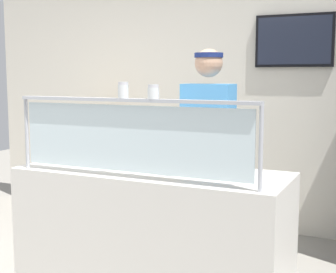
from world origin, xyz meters
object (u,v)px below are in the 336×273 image
object	(u,v)px
pizza_box_stack	(93,126)
pepper_flake_shaker	(153,93)
pizza_tray	(178,167)
pizza_server	(182,165)
worker_figure	(208,149)
parmesan_shaker	(123,91)

from	to	relation	value
pizza_box_stack	pepper_flake_shaker	bearing A→B (deg)	-47.57
pizza_tray	pizza_box_stack	size ratio (longest dim) A/B	0.97
pizza_box_stack	pizza_server	bearing A→B (deg)	-40.88
pizza_server	worker_figure	bearing A→B (deg)	101.18
pizza_tray	pizza_server	xyz separation A→B (m)	(0.04, -0.02, 0.02)
pizza_tray	parmesan_shaker	distance (m)	0.65
pizza_tray	worker_figure	size ratio (longest dim) A/B	0.24
parmesan_shaker	pepper_flake_shaker	xyz separation A→B (m)	(0.20, 0.00, -0.01)
pizza_box_stack	worker_figure	bearing A→B (deg)	-27.75
pizza_tray	worker_figure	world-z (taller)	worker_figure
pizza_server	parmesan_shaker	bearing A→B (deg)	-116.27
pizza_box_stack	pizza_tray	bearing A→B (deg)	-41.14
worker_figure	pizza_box_stack	world-z (taller)	worker_figure
pizza_tray	pizza_server	size ratio (longest dim) A/B	1.53
pizza_server	pizza_box_stack	world-z (taller)	pizza_box_stack
worker_figure	pizza_server	bearing A→B (deg)	-85.74
pepper_flake_shaker	worker_figure	bearing A→B (deg)	90.90
pizza_tray	parmesan_shaker	bearing A→B (deg)	-117.28
parmesan_shaker	pepper_flake_shaker	bearing A→B (deg)	0.00
parmesan_shaker	pizza_server	bearing A→B (deg)	56.80
pizza_server	worker_figure	size ratio (longest dim) A/B	0.16
pizza_server	worker_figure	distance (m)	0.59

